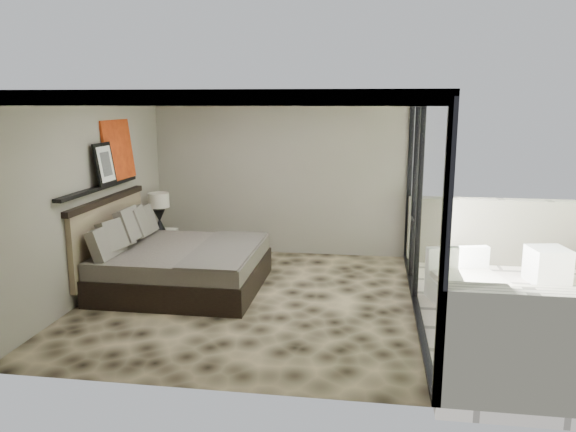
# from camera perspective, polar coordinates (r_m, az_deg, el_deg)

# --- Properties ---
(floor) EXTENTS (5.00, 5.00, 0.00)m
(floor) POSITION_cam_1_polar(r_m,az_deg,el_deg) (7.89, -3.82, -8.44)
(floor) COLOR black
(floor) RESTS_ON ground
(ceiling) EXTENTS (4.50, 5.00, 0.02)m
(ceiling) POSITION_cam_1_polar(r_m,az_deg,el_deg) (7.41, -4.11, 12.27)
(ceiling) COLOR silver
(ceiling) RESTS_ON back_wall
(back_wall) EXTENTS (4.50, 0.02, 2.80)m
(back_wall) POSITION_cam_1_polar(r_m,az_deg,el_deg) (9.94, -0.85, 4.10)
(back_wall) COLOR gray
(back_wall) RESTS_ON floor
(left_wall) EXTENTS (0.02, 5.00, 2.80)m
(left_wall) POSITION_cam_1_polar(r_m,az_deg,el_deg) (8.30, -19.25, 1.94)
(left_wall) COLOR gray
(left_wall) RESTS_ON floor
(glass_wall) EXTENTS (0.08, 5.00, 2.80)m
(glass_wall) POSITION_cam_1_polar(r_m,az_deg,el_deg) (7.37, 13.37, 1.14)
(glass_wall) COLOR white
(glass_wall) RESTS_ON floor
(terrace_slab) EXTENTS (3.00, 5.00, 0.12)m
(terrace_slab) POSITION_cam_1_polar(r_m,az_deg,el_deg) (8.03, 23.75, -9.53)
(terrace_slab) COLOR beige
(terrace_slab) RESTS_ON ground
(picture_ledge) EXTENTS (0.12, 2.20, 0.05)m
(picture_ledge) POSITION_cam_1_polar(r_m,az_deg,el_deg) (8.34, -18.61, 2.73)
(picture_ledge) COLOR black
(picture_ledge) RESTS_ON left_wall
(bed) EXTENTS (2.28, 2.21, 1.26)m
(bed) POSITION_cam_1_polar(r_m,az_deg,el_deg) (8.40, -11.26, -4.74)
(bed) COLOR black
(bed) RESTS_ON floor
(nightstand) EXTENTS (0.60, 0.60, 0.52)m
(nightstand) POSITION_cam_1_polar(r_m,az_deg,el_deg) (9.92, -12.93, -2.93)
(nightstand) COLOR black
(nightstand) RESTS_ON floor
(table_lamp) EXTENTS (0.36, 0.36, 0.65)m
(table_lamp) POSITION_cam_1_polar(r_m,az_deg,el_deg) (9.78, -12.98, 0.93)
(table_lamp) COLOR black
(table_lamp) RESTS_ON nightstand
(abstract_canvas) EXTENTS (0.13, 0.90, 0.90)m
(abstract_canvas) POSITION_cam_1_polar(r_m,az_deg,el_deg) (8.91, -16.87, 6.45)
(abstract_canvas) COLOR #B22E0F
(abstract_canvas) RESTS_ON picture_ledge
(framed_print) EXTENTS (0.11, 0.50, 0.60)m
(framed_print) POSITION_cam_1_polar(r_m,az_deg,el_deg) (8.39, -18.13, 5.05)
(framed_print) COLOR black
(framed_print) RESTS_ON picture_ledge
(ottoman) EXTENTS (0.62, 0.62, 0.54)m
(ottoman) POSITION_cam_1_polar(r_m,az_deg,el_deg) (9.35, 24.86, -4.56)
(ottoman) COLOR silver
(ottoman) RESTS_ON terrace_slab
(lounger) EXTENTS (1.32, 1.95, 0.70)m
(lounger) POSITION_cam_1_polar(r_m,az_deg,el_deg) (7.67, 18.96, -7.94)
(lounger) COLOR white
(lounger) RESTS_ON terrace_slab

